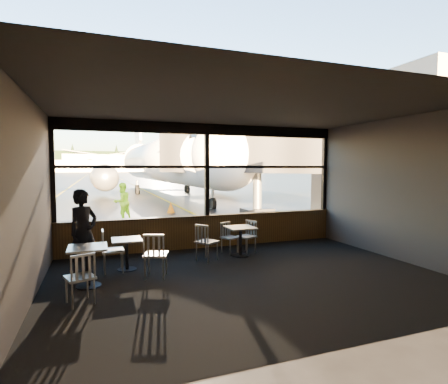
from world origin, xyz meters
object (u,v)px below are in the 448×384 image
airliner (165,132)px  chair_left_s (80,278)px  cafe_table_mid (127,254)px  ground_crew (122,202)px  chair_mid_w (113,251)px  cafe_table_left (88,267)px  chair_near_e (246,237)px  chair_near_w (207,242)px  cone_wing (85,194)px  chair_near_n (230,238)px  chair_mid_s (156,255)px  passenger (83,232)px  cafe_table_near (240,241)px  cone_nose (171,207)px  jet_bridge (246,168)px

airliner → chair_left_s: (-5.81, -23.93, -4.92)m
cafe_table_mid → ground_crew: ground_crew is taller
chair_mid_w → cafe_table_left: bearing=-32.0°
chair_near_e → chair_near_w: chair_near_w is taller
cafe_table_mid → ground_crew: (0.38, 7.38, 0.47)m
cafe_table_mid → cone_wing: size_ratio=1.30×
cafe_table_left → cone_wing: (-0.70, 21.29, -0.12)m
chair_near_n → chair_left_s: chair_left_s is taller
chair_near_w → chair_mid_s: 1.63m
airliner → chair_mid_w: 23.37m
chair_near_e → ground_crew: ground_crew is taller
chair_mid_w → passenger: passenger is taller
cafe_table_near → cone_nose: size_ratio=1.38×
airliner → chair_mid_s: 23.88m
airliner → chair_near_n: 22.21m
cafe_table_mid → ground_crew: bearing=87.1°
cafe_table_mid → chair_left_s: size_ratio=0.78×
cafe_table_near → passenger: passenger is taller
chair_near_w → cone_nose: chair_near_w is taller
chair_mid_s → chair_left_s: 1.72m
chair_near_e → chair_near_w: bearing=83.4°
cafe_table_near → airliner: bearing=84.6°
chair_near_n → cafe_table_left: bearing=-1.1°
cafe_table_left → passenger: (-0.10, 0.82, 0.53)m
jet_bridge → chair_mid_w: bearing=-131.2°
chair_left_s → cone_wing: (-0.59, 22.16, -0.18)m
chair_mid_s → ground_crew: ground_crew is taller
cone_nose → cafe_table_mid: bearing=-106.9°
chair_near_n → cone_wing: bearing=-102.8°
chair_near_e → chair_left_s: chair_left_s is taller
jet_bridge → cafe_table_left: (-6.73, -7.93, -1.89)m
cafe_table_near → chair_near_w: bearing=-169.7°
chair_mid_s → chair_left_s: chair_mid_s is taller
chair_near_e → chair_mid_s: (-2.60, -1.28, 0.04)m
cafe_table_mid → chair_mid_s: size_ratio=0.73×
jet_bridge → cafe_table_left: 10.57m
jet_bridge → cafe_table_mid: jet_bridge is taller
cafe_table_mid → chair_mid_w: chair_mid_w is taller
chair_mid_w → chair_left_s: chair_mid_w is taller
chair_mid_s → chair_mid_w: size_ratio=1.01×
cone_nose → cone_wing: 11.77m
jet_bridge → cafe_table_mid: size_ratio=14.89×
cafe_table_left → cone_nose: (3.65, 10.35, -0.11)m
chair_mid_s → chair_mid_w: (-0.82, 0.70, -0.01)m
chair_near_n → ground_crew: bearing=-95.7°
airliner → cone_wing: size_ratio=65.13×
chair_near_e → chair_left_s: 4.60m
cafe_table_near → chair_mid_s: 2.56m
cone_wing → chair_mid_w: bearing=-86.7°
jet_bridge → chair_mid_s: 9.68m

